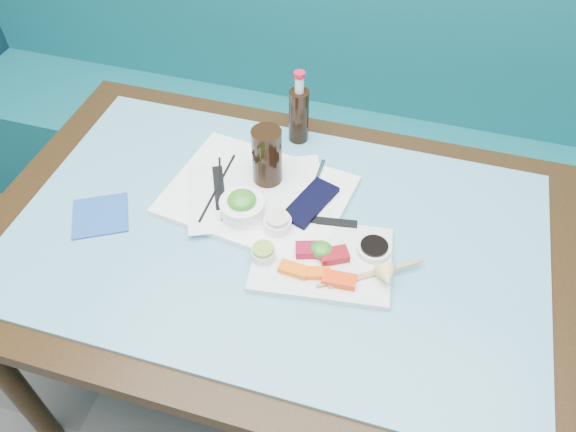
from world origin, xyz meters
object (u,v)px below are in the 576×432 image
(seaweed_bowl, at_px, (242,208))
(cola_bottle_body, at_px, (299,116))
(dining_table, at_px, (277,257))
(cola_glass, at_px, (267,156))
(serving_tray, at_px, (257,195))
(sashimi_plate, at_px, (322,260))
(booth_bench, at_px, (343,138))
(blue_napkin, at_px, (100,216))

(seaweed_bowl, height_order, cola_bottle_body, cola_bottle_body)
(dining_table, relative_size, cola_glass, 9.26)
(serving_tray, relative_size, cola_bottle_body, 2.79)
(sashimi_plate, height_order, cola_bottle_body, cola_bottle_body)
(dining_table, xyz_separation_m, cola_bottle_body, (-0.04, 0.34, 0.17))
(sashimi_plate, relative_size, cola_bottle_body, 1.99)
(seaweed_bowl, xyz_separation_m, cola_glass, (0.02, 0.13, 0.05))
(serving_tray, distance_m, cola_glass, 0.10)
(dining_table, bearing_deg, sashimi_plate, -23.05)
(booth_bench, height_order, serving_tray, booth_bench)
(dining_table, distance_m, seaweed_bowl, 0.16)
(dining_table, height_order, sashimi_plate, sashimi_plate)
(booth_bench, xyz_separation_m, cola_bottle_body, (-0.04, -0.50, 0.46))
(dining_table, height_order, serving_tray, serving_tray)
(cola_glass, height_order, cola_bottle_body, cola_glass)
(cola_glass, bearing_deg, cola_bottle_body, 82.29)
(dining_table, distance_m, serving_tray, 0.16)
(blue_napkin, bearing_deg, booth_bench, 65.17)
(dining_table, distance_m, sashimi_plate, 0.16)
(dining_table, relative_size, sashimi_plate, 4.63)
(dining_table, relative_size, cola_bottle_body, 9.19)
(booth_bench, distance_m, sashimi_plate, 0.98)
(booth_bench, height_order, cola_bottle_body, booth_bench)
(cola_glass, bearing_deg, dining_table, -65.26)
(sashimi_plate, relative_size, cola_glass, 2.00)
(sashimi_plate, relative_size, serving_tray, 0.71)
(sashimi_plate, height_order, cola_glass, cola_glass)
(serving_tray, xyz_separation_m, blue_napkin, (-0.34, -0.17, -0.01))
(booth_bench, bearing_deg, seaweed_bowl, -96.28)
(seaweed_bowl, bearing_deg, cola_bottle_body, 81.87)
(booth_bench, relative_size, sashimi_plate, 9.92)
(cola_glass, bearing_deg, blue_napkin, -147.82)
(sashimi_plate, distance_m, cola_glass, 0.29)
(dining_table, height_order, seaweed_bowl, seaweed_bowl)
(seaweed_bowl, xyz_separation_m, cola_bottle_body, (0.05, 0.32, 0.04))
(dining_table, bearing_deg, blue_napkin, -170.77)
(serving_tray, height_order, cola_bottle_body, cola_bottle_body)
(booth_bench, relative_size, cola_glass, 19.85)
(cola_bottle_body, bearing_deg, booth_bench, 84.92)
(booth_bench, bearing_deg, blue_napkin, -114.83)
(serving_tray, height_order, blue_napkin, serving_tray)
(booth_bench, height_order, cola_glass, booth_bench)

